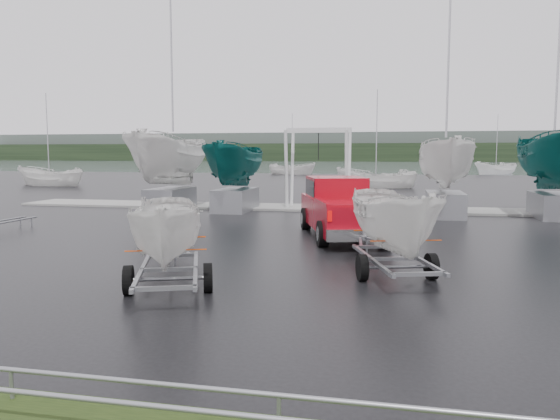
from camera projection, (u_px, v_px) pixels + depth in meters
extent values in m
plane|color=black|center=(211.00, 254.00, 15.55)|extent=(120.00, 120.00, 0.00)
plane|color=slate|center=(373.00, 167.00, 112.75)|extent=(300.00, 300.00, 0.00)
cube|color=gray|center=(295.00, 208.00, 28.18)|extent=(30.00, 3.00, 0.12)
cube|color=black|center=(383.00, 152.00, 180.48)|extent=(300.00, 8.00, 6.00)
cube|color=#4C5651|center=(383.00, 147.00, 188.04)|extent=(300.00, 6.00, 10.00)
cube|color=#9D0815|center=(342.00, 213.00, 18.59)|extent=(3.67, 6.23, 0.97)
cube|color=#9D0815|center=(336.00, 189.00, 19.57)|extent=(2.48, 2.79, 0.86)
cube|color=black|center=(336.00, 188.00, 19.57)|extent=(2.44, 2.55, 0.56)
cube|color=silver|center=(362.00, 235.00, 15.66)|extent=(2.02, 0.78, 0.36)
cylinder|color=black|center=(306.00, 219.00, 20.47)|extent=(0.53, 0.87, 0.81)
cylinder|color=black|center=(356.00, 218.00, 20.63)|extent=(0.53, 0.87, 0.81)
cylinder|color=black|center=(323.00, 234.00, 16.64)|extent=(0.53, 0.87, 0.81)
cylinder|color=black|center=(385.00, 233.00, 16.81)|extent=(0.53, 0.87, 0.81)
cube|color=gray|center=(371.00, 259.00, 12.45)|extent=(1.13, 3.46, 0.08)
cube|color=gray|center=(418.00, 258.00, 12.54)|extent=(1.13, 3.46, 0.08)
cylinder|color=gray|center=(397.00, 267.00, 12.31)|extent=(1.55, 0.55, 0.08)
cylinder|color=black|center=(362.00, 268.00, 12.24)|extent=(0.35, 0.63, 0.60)
cylinder|color=black|center=(431.00, 266.00, 12.38)|extent=(0.35, 0.63, 0.60)
imported|color=silver|center=(397.00, 165.00, 12.27)|extent=(1.98, 2.01, 4.19)
cube|color=#E54707|center=(385.00, 230.00, 13.23)|extent=(1.49, 0.50, 0.03)
cube|color=#E54707|center=(406.00, 241.00, 11.64)|extent=(1.49, 0.50, 0.03)
cube|color=gray|center=(142.00, 270.00, 11.26)|extent=(1.34, 3.40, 0.08)
cube|color=gray|center=(196.00, 269.00, 11.42)|extent=(1.34, 3.40, 0.08)
cylinder|color=gray|center=(169.00, 279.00, 11.16)|extent=(1.53, 0.64, 0.08)
cylinder|color=black|center=(128.00, 280.00, 11.04)|extent=(0.38, 0.62, 0.60)
cylinder|color=black|center=(208.00, 277.00, 11.27)|extent=(0.38, 0.62, 0.60)
imported|color=silver|center=(167.00, 175.00, 11.13)|extent=(1.88, 1.90, 3.86)
cube|color=#E54707|center=(170.00, 238.00, 12.07)|extent=(1.47, 0.59, 0.03)
cube|color=#E54707|center=(166.00, 250.00, 10.49)|extent=(1.47, 0.59, 0.03)
cylinder|color=silver|center=(286.00, 170.00, 27.26)|extent=(0.16, 0.58, 3.99)
cylinder|color=silver|center=(292.00, 169.00, 28.82)|extent=(0.16, 0.58, 3.99)
cylinder|color=silver|center=(346.00, 171.00, 26.63)|extent=(0.16, 0.58, 3.99)
cylinder|color=silver|center=(349.00, 170.00, 28.19)|extent=(0.16, 0.58, 3.99)
cube|color=silver|center=(319.00, 130.00, 27.51)|extent=(3.30, 0.25, 0.25)
cube|color=gray|center=(170.00, 199.00, 27.45)|extent=(1.60, 3.20, 1.10)
imported|color=silver|center=(169.00, 115.00, 27.01)|extent=(2.75, 2.82, 7.31)
cylinder|color=#B2B2B7|center=(172.00, 61.00, 27.22)|extent=(0.10, 0.10, 7.00)
cube|color=gray|center=(236.00, 200.00, 26.94)|extent=(1.60, 3.20, 1.10)
imported|color=#0B4E4A|center=(235.00, 127.00, 26.56)|extent=(2.26, 2.33, 6.02)
cube|color=gray|center=(445.00, 204.00, 24.65)|extent=(1.60, 3.20, 1.10)
imported|color=silver|center=(448.00, 121.00, 24.26)|extent=(2.39, 2.46, 6.36)
cylinder|color=#B2B2B7|center=(449.00, 59.00, 24.46)|extent=(0.10, 0.10, 7.00)
cube|color=gray|center=(554.00, 206.00, 23.97)|extent=(1.60, 3.20, 1.10)
imported|color=#0B4E4A|center=(559.00, 111.00, 23.54)|extent=(2.69, 2.76, 7.15)
cylinder|color=#B2B2B7|center=(559.00, 49.00, 23.74)|extent=(0.10, 0.10, 7.00)
cylinder|color=gray|center=(268.00, 418.00, 5.19)|extent=(7.00, 0.06, 0.06)
cylinder|color=gray|center=(279.00, 396.00, 5.68)|extent=(7.00, 0.06, 0.06)
imported|color=silver|center=(50.00, 186.00, 47.75)|extent=(3.12, 3.07, 7.00)
cylinder|color=#B2B2B7|center=(48.00, 140.00, 47.33)|extent=(0.08, 0.08, 8.00)
imported|color=silver|center=(292.00, 174.00, 72.31)|extent=(2.87, 2.82, 6.51)
cylinder|color=#B2B2B7|center=(292.00, 144.00, 71.89)|extent=(0.08, 0.08, 8.00)
imported|color=silver|center=(376.00, 188.00, 45.07)|extent=(2.93, 2.87, 6.73)
cylinder|color=#B2B2B7|center=(377.00, 139.00, 44.65)|extent=(0.08, 0.08, 8.00)
imported|color=silver|center=(496.00, 174.00, 73.50)|extent=(3.71, 3.69, 6.95)
cylinder|color=#B2B2B7|center=(497.00, 144.00, 73.08)|extent=(0.08, 0.08, 8.00)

